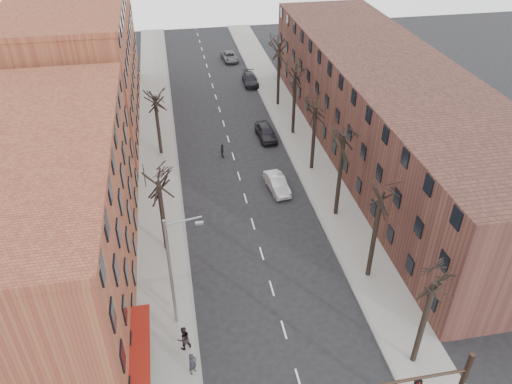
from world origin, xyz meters
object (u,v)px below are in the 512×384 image
pedestrian_a (192,364)px  parked_car_mid (250,79)px  silver_sedan (277,184)px  parked_car_near (266,132)px

pedestrian_a → parked_car_mid: bearing=34.9°
pedestrian_a → silver_sedan: bearing=22.6°
pedestrian_a → parked_car_near: bearing=29.5°
silver_sedan → parked_car_mid: 26.74m
silver_sedan → parked_car_mid: bearing=78.9°
silver_sedan → pedestrian_a: pedestrian_a is taller
parked_car_mid → silver_sedan: bearing=-92.7°
parked_car_mid → pedestrian_a: pedestrian_a is taller
silver_sedan → parked_car_mid: size_ratio=0.90×
silver_sedan → pedestrian_a: (-9.65, -19.22, 0.28)m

